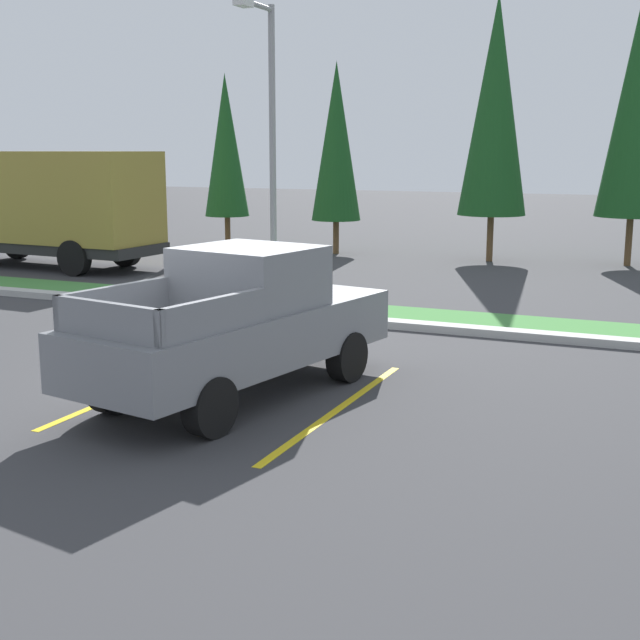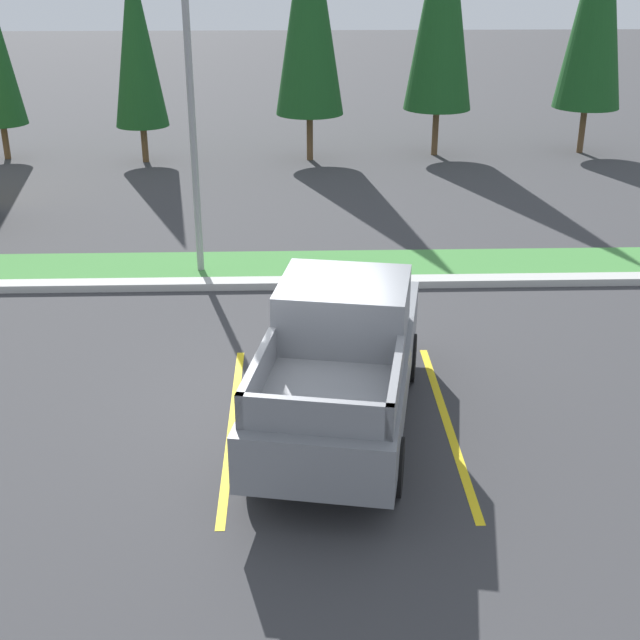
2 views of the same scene
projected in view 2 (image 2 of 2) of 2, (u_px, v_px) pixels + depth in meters
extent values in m
plane|color=#38383A|center=(301.00, 410.00, 12.73)|extent=(120.00, 120.00, 0.00)
cube|color=yellow|center=(232.00, 426.00, 12.31)|extent=(0.12, 4.80, 0.01)
cube|color=yellow|center=(447.00, 422.00, 12.40)|extent=(0.12, 4.80, 0.01)
cube|color=#B2B2AD|center=(298.00, 283.00, 17.28)|extent=(56.00, 0.40, 0.15)
cube|color=#42843D|center=(297.00, 266.00, 18.30)|extent=(56.00, 1.80, 0.06)
cylinder|color=black|center=(300.00, 350.00, 13.72)|extent=(0.41, 0.80, 0.76)
cylinder|color=black|center=(407.00, 357.00, 13.49)|extent=(0.41, 0.80, 0.76)
cylinder|color=black|center=(258.00, 455.00, 10.92)|extent=(0.41, 0.80, 0.76)
cylinder|color=black|center=(392.00, 467.00, 10.68)|extent=(0.41, 0.80, 0.76)
cube|color=slate|center=(341.00, 370.00, 12.00)|extent=(2.82, 5.46, 0.76)
cube|color=slate|center=(344.00, 309.00, 11.95)|extent=(2.02, 1.90, 0.84)
cube|color=#2D3842|center=(351.00, 284.00, 12.67)|extent=(1.60, 0.36, 0.63)
cube|color=slate|center=(257.00, 375.00, 10.56)|extent=(0.45, 1.89, 0.44)
cube|color=slate|center=(395.00, 385.00, 10.33)|extent=(0.45, 1.89, 0.44)
cube|color=slate|center=(314.00, 417.00, 9.63)|extent=(1.79, 0.43, 0.44)
cube|color=silver|center=(360.00, 314.00, 14.40)|extent=(1.80, 0.49, 0.28)
cylinder|color=gray|center=(192.00, 119.00, 16.78)|extent=(0.14, 0.14, 6.38)
cylinder|color=brown|center=(6.00, 141.00, 27.31)|extent=(0.20, 0.20, 1.10)
cylinder|color=brown|center=(145.00, 144.00, 26.92)|extent=(0.20, 0.20, 1.13)
cone|color=#194C1E|center=(136.00, 39.00, 25.65)|extent=(1.63, 1.63, 5.16)
cylinder|color=brown|center=(310.00, 137.00, 27.09)|extent=(0.20, 0.20, 1.45)
cone|color=#194C1E|center=(309.00, 1.00, 25.46)|extent=(2.10, 2.10, 6.62)
cylinder|color=brown|center=(435.00, 132.00, 27.73)|extent=(0.20, 0.20, 1.48)
cylinder|color=brown|center=(582.00, 130.00, 28.04)|extent=(0.20, 0.20, 1.47)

